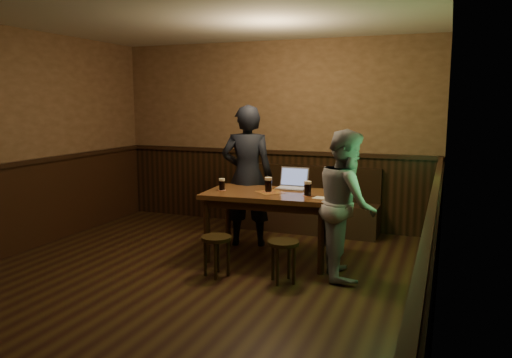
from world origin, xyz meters
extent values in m
cube|color=black|center=(0.00, 0.00, -0.01)|extent=(5.00, 6.00, 0.02)
cube|color=beige|center=(0.00, 0.00, 2.81)|extent=(5.00, 6.00, 0.02)
cube|color=#856043|center=(0.00, 3.01, 1.40)|extent=(5.00, 0.02, 2.80)
cube|color=#856043|center=(2.51, 0.00, 1.40)|extent=(0.02, 6.00, 2.80)
cube|color=black|center=(0.00, 2.98, 0.55)|extent=(4.98, 0.04, 1.10)
cube|color=black|center=(2.48, 0.00, 0.55)|extent=(0.04, 5.98, 1.10)
cube|color=black|center=(0.00, 2.95, 1.13)|extent=(4.98, 0.06, 0.06)
cube|color=black|center=(2.45, 0.00, 1.13)|extent=(0.06, 5.98, 0.06)
cube|color=black|center=(0.58, 2.71, 0.23)|extent=(2.20, 0.50, 0.45)
cube|color=black|center=(0.58, 2.91, 0.70)|extent=(2.20, 0.10, 0.50)
cube|color=#513617|center=(0.58, 1.28, 0.80)|extent=(1.59, 0.97, 0.05)
cube|color=black|center=(0.58, 1.28, 0.71)|extent=(1.45, 0.83, 0.09)
cube|color=maroon|center=(0.58, 1.28, 0.83)|extent=(0.40, 0.40, 0.00)
cylinder|color=black|center=(-0.08, 0.88, 0.38)|extent=(0.08, 0.08, 0.77)
cylinder|color=black|center=(-0.12, 1.59, 0.38)|extent=(0.08, 0.08, 0.77)
cylinder|color=black|center=(1.28, 0.97, 0.38)|extent=(0.08, 0.08, 0.77)
cylinder|color=black|center=(1.24, 1.67, 0.38)|extent=(0.08, 0.08, 0.77)
cylinder|color=black|center=(0.23, 0.50, 0.43)|extent=(0.42, 0.42, 0.04)
cylinder|color=black|center=(0.35, 0.54, 0.21)|extent=(0.03, 0.03, 0.43)
cylinder|color=black|center=(0.19, 0.61, 0.21)|extent=(0.03, 0.03, 0.43)
cylinder|color=black|center=(0.12, 0.45, 0.21)|extent=(0.03, 0.03, 0.43)
cylinder|color=black|center=(0.28, 0.38, 0.21)|extent=(0.03, 0.03, 0.43)
cylinder|color=black|center=(0.97, 0.57, 0.43)|extent=(0.39, 0.39, 0.04)
cylinder|color=black|center=(1.10, 0.55, 0.22)|extent=(0.04, 0.04, 0.43)
cylinder|color=black|center=(1.00, 0.70, 0.22)|extent=(0.04, 0.04, 0.43)
cylinder|color=black|center=(0.85, 0.60, 0.22)|extent=(0.04, 0.04, 0.43)
cylinder|color=black|center=(0.95, 0.45, 0.22)|extent=(0.04, 0.04, 0.43)
cylinder|color=#B03715|center=(-0.01, 1.18, 0.83)|extent=(0.09, 0.09, 0.00)
cylinder|color=silver|center=(-0.01, 1.18, 0.83)|extent=(0.08, 0.08, 0.00)
cylinder|color=black|center=(-0.01, 1.18, 0.89)|extent=(0.07, 0.07, 0.11)
cylinder|color=beige|center=(-0.01, 1.18, 0.96)|extent=(0.07, 0.07, 0.03)
cylinder|color=#B03715|center=(0.55, 1.29, 0.83)|extent=(0.11, 0.11, 0.00)
cylinder|color=silver|center=(0.55, 1.29, 0.83)|extent=(0.10, 0.10, 0.00)
cylinder|color=black|center=(0.55, 1.29, 0.90)|extent=(0.08, 0.08, 0.14)
cylinder|color=beige|center=(0.55, 1.29, 0.99)|extent=(0.09, 0.09, 0.03)
cylinder|color=#B03715|center=(1.06, 1.21, 0.83)|extent=(0.11, 0.11, 0.00)
cylinder|color=silver|center=(1.06, 1.21, 0.83)|extent=(0.09, 0.09, 0.00)
cylinder|color=black|center=(1.06, 1.21, 0.90)|extent=(0.08, 0.08, 0.13)
cylinder|color=beige|center=(1.06, 1.21, 0.98)|extent=(0.09, 0.09, 0.03)
cube|color=silver|center=(0.75, 1.57, 0.83)|extent=(0.37, 0.26, 0.02)
cube|color=#B2B2B7|center=(0.75, 1.57, 0.84)|extent=(0.33, 0.20, 0.00)
cube|color=silver|center=(0.75, 1.69, 0.96)|extent=(0.36, 0.08, 0.24)
cube|color=#596AA6|center=(0.75, 1.68, 0.96)|extent=(0.33, 0.06, 0.20)
cube|color=silver|center=(1.26, 1.14, 0.83)|extent=(0.24, 0.18, 0.00)
imported|color=black|center=(0.09, 1.75, 0.93)|extent=(0.78, 0.62, 1.86)
imported|color=gray|center=(1.54, 1.02, 0.80)|extent=(0.84, 0.94, 1.61)
camera|label=1|loc=(2.53, -4.25, 1.90)|focal=35.00mm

